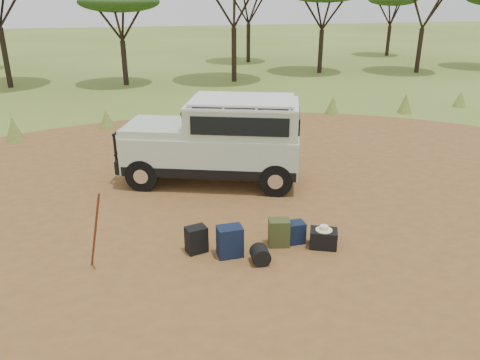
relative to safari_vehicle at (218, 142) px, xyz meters
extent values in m
plane|color=#566925|center=(0.14, -2.95, -1.07)|extent=(140.00, 140.00, 0.00)
cylinder|color=brown|center=(0.14, -2.95, -1.07)|extent=(23.00, 23.00, 0.01)
cone|color=#566925|center=(-5.86, 5.35, -0.65)|extent=(0.60, 0.60, 0.85)
cone|color=#566925|center=(-2.86, 6.25, -0.72)|extent=(0.60, 0.60, 0.70)
cone|color=#566925|center=(0.14, 5.85, -0.62)|extent=(0.60, 0.60, 0.90)
cone|color=#566925|center=(3.14, 5.45, -0.67)|extent=(0.60, 0.60, 0.80)
cone|color=#566925|center=(6.14, 6.15, -0.70)|extent=(0.60, 0.60, 0.75)
cone|color=#566925|center=(9.14, 5.55, -0.65)|extent=(0.60, 0.60, 0.85)
cone|color=#566925|center=(12.14, 5.95, -0.72)|extent=(0.60, 0.60, 0.70)
cylinder|color=black|center=(-7.86, 16.05, 0.46)|extent=(0.28, 0.28, 3.06)
cylinder|color=black|center=(-1.86, 15.25, 0.10)|extent=(0.28, 0.28, 2.34)
ellipsoid|color=#173513|center=(-1.86, 15.25, 3.19)|extent=(4.20, 4.20, 1.05)
cylinder|color=black|center=(4.14, 14.85, 0.39)|extent=(0.28, 0.28, 2.93)
cylinder|color=black|center=(10.14, 16.55, 0.23)|extent=(0.28, 0.28, 2.61)
cylinder|color=black|center=(16.14, 15.05, 0.28)|extent=(0.28, 0.28, 2.70)
cylinder|color=black|center=(7.14, 22.55, 0.28)|extent=(0.28, 0.28, 2.70)
cylinder|color=black|center=(19.14, 23.55, 0.10)|extent=(0.28, 0.28, 2.34)
ellipsoid|color=#173513|center=(19.14, 23.55, 3.19)|extent=(3.80, 3.80, 0.95)
cube|color=#B3C8AA|center=(-0.14, 0.05, -0.20)|extent=(4.76, 3.24, 0.93)
cube|color=black|center=(-0.14, 0.05, -0.55)|extent=(4.69, 3.24, 0.23)
cube|color=#B3C8AA|center=(0.60, -0.22, 0.63)|extent=(3.16, 2.58, 0.73)
cube|color=silver|center=(0.60, -0.22, 1.03)|extent=(3.18, 2.62, 0.06)
cube|color=silver|center=(0.60, -0.22, 1.13)|extent=(2.93, 2.44, 0.05)
cube|color=#B3C8AA|center=(-1.44, 0.54, 0.36)|extent=(2.12, 2.16, 0.20)
cube|color=black|center=(-0.66, 0.25, 0.67)|extent=(0.67, 1.45, 0.51)
cube|color=black|center=(0.28, -1.05, 0.67)|extent=(2.19, 0.85, 0.44)
cube|color=black|center=(0.91, 0.61, 0.67)|extent=(2.19, 0.85, 0.44)
cube|color=black|center=(1.89, -0.71, 0.63)|extent=(0.55, 1.37, 0.40)
cube|color=black|center=(-2.26, 0.85, -0.49)|extent=(0.75, 1.71, 0.33)
cylinder|color=black|center=(-2.37, 0.89, 0.29)|extent=(0.51, 1.21, 0.07)
cylinder|color=black|center=(-2.37, 0.89, -0.22)|extent=(0.51, 1.21, 0.07)
cylinder|color=silver|center=(-2.48, 0.64, 0.10)|extent=(0.14, 0.23, 0.22)
cylinder|color=silver|center=(-2.29, 1.15, 0.10)|extent=(0.14, 0.23, 0.22)
cube|color=silver|center=(-2.33, 0.87, -0.37)|extent=(0.18, 0.40, 0.12)
cylinder|color=black|center=(-0.29, 1.02, 0.56)|extent=(0.10, 0.10, 0.81)
cylinder|color=black|center=(-1.98, -0.10, -0.66)|extent=(0.87, 0.54, 0.82)
cylinder|color=black|center=(-1.42, 1.37, -0.66)|extent=(0.87, 0.54, 0.82)
cylinder|color=black|center=(1.14, -1.27, -0.66)|extent=(0.87, 0.54, 0.82)
cylinder|color=black|center=(1.69, 0.21, -0.66)|extent=(0.87, 0.54, 0.82)
cylinder|color=brown|center=(-2.98, -3.67, -0.28)|extent=(0.36, 0.53, 1.59)
cube|color=black|center=(-1.19, -3.46, -0.81)|extent=(0.44, 0.37, 0.52)
cube|color=#0F1C32|center=(-0.61, -3.77, -0.77)|extent=(0.47, 0.34, 0.60)
cube|color=#3D4921|center=(0.41, -3.63, -0.80)|extent=(0.45, 0.37, 0.56)
cube|color=#0F1C32|center=(0.74, -3.60, -0.85)|extent=(0.40, 0.30, 0.44)
cube|color=black|center=(1.22, -3.91, -0.89)|extent=(0.63, 0.55, 0.37)
cylinder|color=black|center=(-0.14, -4.16, -0.90)|extent=(0.36, 0.36, 0.34)
cylinder|color=beige|center=(1.22, -3.91, -0.70)|extent=(0.32, 0.32, 0.01)
cylinder|color=beige|center=(1.22, -3.91, -0.65)|extent=(0.16, 0.16, 0.08)
camera|label=1|loc=(-2.39, -11.26, 3.52)|focal=35.00mm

